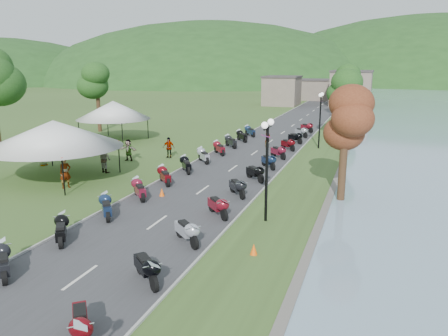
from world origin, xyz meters
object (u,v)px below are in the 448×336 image
(pedestrian_a, at_px, (67,188))
(pedestrian_b, at_px, (106,172))
(vendor_tent_main, at_px, (56,150))
(pedestrian_c, at_px, (90,155))

(pedestrian_a, bearing_deg, pedestrian_b, 27.92)
(vendor_tent_main, xyz_separation_m, pedestrian_b, (1.99, 2.65, -2.00))
(vendor_tent_main, xyz_separation_m, pedestrian_c, (-2.82, 7.41, -2.00))
(pedestrian_c, bearing_deg, pedestrian_a, 17.33)
(vendor_tent_main, xyz_separation_m, pedestrian_a, (2.00, -1.63, -2.00))
(pedestrian_a, relative_size, pedestrian_b, 1.03)
(vendor_tent_main, bearing_deg, pedestrian_a, -39.21)
(pedestrian_a, distance_m, pedestrian_b, 4.28)
(pedestrian_b, bearing_deg, pedestrian_c, -22.57)
(vendor_tent_main, bearing_deg, pedestrian_c, 110.85)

